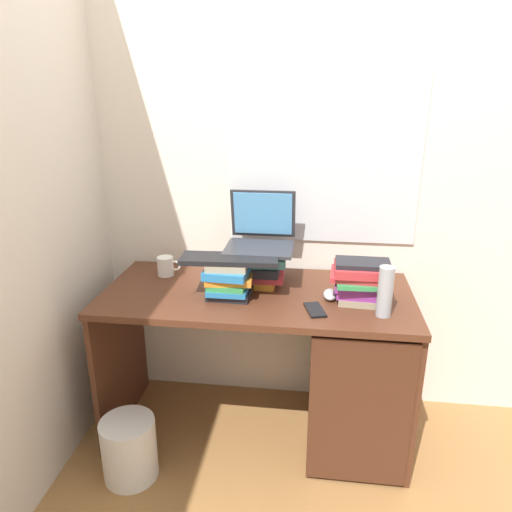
{
  "coord_description": "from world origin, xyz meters",
  "views": [
    {
      "loc": [
        0.25,
        -1.96,
        1.62
      ],
      "look_at": [
        -0.0,
        -0.02,
        0.93
      ],
      "focal_mm": 33.36,
      "sensor_mm": 36.0,
      "label": 1
    }
  ],
  "objects_px": {
    "mug": "(166,266)",
    "desk": "(332,366)",
    "water_bottle": "(385,292)",
    "wastebasket": "(129,449)",
    "keyboard": "(229,259)",
    "book_stack_keyboard_riser": "(228,279)",
    "laptop": "(261,233)",
    "book_stack_side": "(359,280)",
    "cell_phone": "(315,310)",
    "computer_mouse": "(330,295)",
    "book_stack_tall": "(259,266)"
  },
  "relations": [
    {
      "from": "laptop",
      "to": "cell_phone",
      "type": "bearing_deg",
      "value": -48.71
    },
    {
      "from": "mug",
      "to": "cell_phone",
      "type": "height_order",
      "value": "mug"
    },
    {
      "from": "book_stack_keyboard_riser",
      "to": "water_bottle",
      "type": "relative_size",
      "value": 1.01
    },
    {
      "from": "water_bottle",
      "to": "laptop",
      "type": "bearing_deg",
      "value": 150.42
    },
    {
      "from": "book_stack_keyboard_riser",
      "to": "keyboard",
      "type": "bearing_deg",
      "value": -41.33
    },
    {
      "from": "book_stack_keyboard_riser",
      "to": "wastebasket",
      "type": "distance_m",
      "value": 0.86
    },
    {
      "from": "laptop",
      "to": "book_stack_keyboard_riser",
      "type": "bearing_deg",
      "value": -120.46
    },
    {
      "from": "keyboard",
      "to": "laptop",
      "type": "bearing_deg",
      "value": 59.05
    },
    {
      "from": "mug",
      "to": "wastebasket",
      "type": "xyz_separation_m",
      "value": [
        -0.04,
        -0.52,
        -0.66
      ]
    },
    {
      "from": "wastebasket",
      "to": "keyboard",
      "type": "bearing_deg",
      "value": 36.9
    },
    {
      "from": "book_stack_keyboard_riser",
      "to": "laptop",
      "type": "xyz_separation_m",
      "value": [
        0.12,
        0.2,
        0.15
      ]
    },
    {
      "from": "desk",
      "to": "book_stack_keyboard_riser",
      "type": "distance_m",
      "value": 0.64
    },
    {
      "from": "mug",
      "to": "desk",
      "type": "bearing_deg",
      "value": -11.7
    },
    {
      "from": "desk",
      "to": "keyboard",
      "type": "bearing_deg",
      "value": -174.37
    },
    {
      "from": "desk",
      "to": "wastebasket",
      "type": "bearing_deg",
      "value": -158.14
    },
    {
      "from": "book_stack_tall",
      "to": "wastebasket",
      "type": "relative_size",
      "value": 0.9
    },
    {
      "from": "desk",
      "to": "wastebasket",
      "type": "xyz_separation_m",
      "value": [
        -0.87,
        -0.35,
        -0.27
      ]
    },
    {
      "from": "book_stack_tall",
      "to": "book_stack_keyboard_riser",
      "type": "bearing_deg",
      "value": -129.99
    },
    {
      "from": "water_bottle",
      "to": "wastebasket",
      "type": "relative_size",
      "value": 0.75
    },
    {
      "from": "wastebasket",
      "to": "book_stack_side",
      "type": "bearing_deg",
      "value": 18.94
    },
    {
      "from": "book_stack_tall",
      "to": "mug",
      "type": "relative_size",
      "value": 2.17
    },
    {
      "from": "mug",
      "to": "laptop",
      "type": "bearing_deg",
      "value": -1.17
    },
    {
      "from": "book_stack_keyboard_riser",
      "to": "mug",
      "type": "xyz_separation_m",
      "value": [
        -0.35,
        0.21,
        -0.04
      ]
    },
    {
      "from": "computer_mouse",
      "to": "laptop",
      "type": "bearing_deg",
      "value": 153.22
    },
    {
      "from": "desk",
      "to": "water_bottle",
      "type": "bearing_deg",
      "value": -38.23
    },
    {
      "from": "wastebasket",
      "to": "water_bottle",
      "type": "bearing_deg",
      "value": 10.99
    },
    {
      "from": "desk",
      "to": "laptop",
      "type": "relative_size",
      "value": 4.55
    },
    {
      "from": "computer_mouse",
      "to": "wastebasket",
      "type": "relative_size",
      "value": 0.37
    },
    {
      "from": "keyboard",
      "to": "computer_mouse",
      "type": "distance_m",
      "value": 0.47
    },
    {
      "from": "desk",
      "to": "computer_mouse",
      "type": "bearing_deg",
      "value": -171.77
    },
    {
      "from": "book_stack_side",
      "to": "keyboard",
      "type": "bearing_deg",
      "value": -177.24
    },
    {
      "from": "keyboard",
      "to": "wastebasket",
      "type": "bearing_deg",
      "value": -145.97
    },
    {
      "from": "laptop",
      "to": "mug",
      "type": "xyz_separation_m",
      "value": [
        -0.47,
        0.01,
        -0.19
      ]
    },
    {
      "from": "book_stack_side",
      "to": "laptop",
      "type": "distance_m",
      "value": 0.5
    },
    {
      "from": "book_stack_keyboard_riser",
      "to": "desk",
      "type": "bearing_deg",
      "value": 4.75
    },
    {
      "from": "desk",
      "to": "book_stack_keyboard_riser",
      "type": "relative_size",
      "value": 6.56
    },
    {
      "from": "mug",
      "to": "water_bottle",
      "type": "height_order",
      "value": "water_bottle"
    },
    {
      "from": "book_stack_tall",
      "to": "keyboard",
      "type": "bearing_deg",
      "value": -126.92
    },
    {
      "from": "book_stack_side",
      "to": "keyboard",
      "type": "distance_m",
      "value": 0.56
    },
    {
      "from": "computer_mouse",
      "to": "mug",
      "type": "distance_m",
      "value": 0.81
    },
    {
      "from": "mug",
      "to": "book_stack_side",
      "type": "bearing_deg",
      "value": -11.71
    },
    {
      "from": "water_bottle",
      "to": "keyboard",
      "type": "bearing_deg",
      "value": 171.38
    },
    {
      "from": "book_stack_keyboard_riser",
      "to": "wastebasket",
      "type": "relative_size",
      "value": 0.76
    },
    {
      "from": "desk",
      "to": "laptop",
      "type": "distance_m",
      "value": 0.7
    },
    {
      "from": "book_stack_tall",
      "to": "laptop",
      "type": "relative_size",
      "value": 0.82
    },
    {
      "from": "laptop",
      "to": "computer_mouse",
      "type": "distance_m",
      "value": 0.43
    },
    {
      "from": "book_stack_keyboard_riser",
      "to": "laptop",
      "type": "bearing_deg",
      "value": 59.54
    },
    {
      "from": "wastebasket",
      "to": "mug",
      "type": "bearing_deg",
      "value": 85.21
    },
    {
      "from": "cell_phone",
      "to": "computer_mouse",
      "type": "bearing_deg",
      "value": 48.87
    },
    {
      "from": "computer_mouse",
      "to": "mug",
      "type": "xyz_separation_m",
      "value": [
        -0.8,
        0.17,
        0.03
      ]
    }
  ]
}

